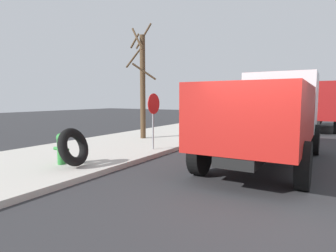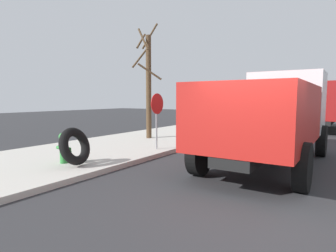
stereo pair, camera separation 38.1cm
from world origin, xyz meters
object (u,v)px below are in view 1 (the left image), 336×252
loose_tire (74,147)px  bare_tree (142,82)px  fire_hydrant (61,148)px  dump_truck_orange (315,105)px  dump_truck_red (268,112)px  stop_sign (153,111)px

loose_tire → bare_tree: size_ratio=0.20×
fire_hydrant → dump_truck_orange: 16.63m
loose_tire → dump_truck_orange: 16.48m
loose_tire → bare_tree: bare_tree is taller
dump_truck_red → bare_tree: size_ratio=1.29×
dump_truck_orange → loose_tire: bearing=162.1°
fire_hydrant → stop_sign: stop_sign is taller
fire_hydrant → loose_tire: 0.55m
loose_tire → dump_truck_red: (4.04, -4.35, 0.91)m
stop_sign → loose_tire: bearing=173.4°
fire_hydrant → dump_truck_orange: size_ratio=0.13×
dump_truck_orange → bare_tree: (-10.01, 6.79, 1.20)m
fire_hydrant → bare_tree: (5.61, 1.17, 2.18)m
stop_sign → dump_truck_red: size_ratio=0.30×
dump_truck_orange → stop_sign: bearing=159.1°
dump_truck_orange → bare_tree: bearing=145.8°
fire_hydrant → loose_tire: loose_tire is taller
fire_hydrant → stop_sign: size_ratio=0.43×
loose_tire → fire_hydrant: bearing=86.7°
stop_sign → dump_truck_red: (0.63, -3.96, 0.02)m
bare_tree → dump_truck_orange: bearing=-34.2°
fire_hydrant → loose_tire: (-0.03, -0.55, 0.07)m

